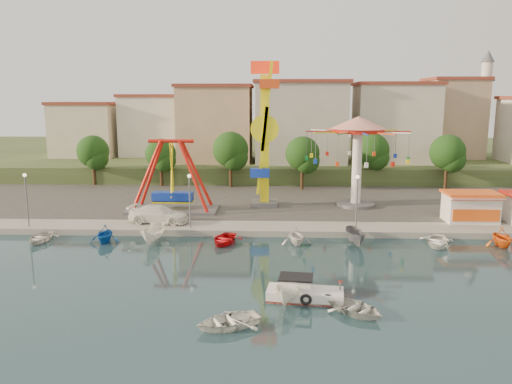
{
  "coord_description": "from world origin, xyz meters",
  "views": [
    {
      "loc": [
        0.04,
        -33.79,
        13.0
      ],
      "look_at": [
        -1.65,
        14.0,
        4.0
      ],
      "focal_mm": 35.0,
      "sensor_mm": 36.0,
      "label": 1
    }
  ],
  "objects_px": {
    "cabin_motorboat": "(303,293)",
    "skiff": "(289,291)",
    "kamikaze_tower": "(265,137)",
    "wave_swinger": "(358,141)",
    "rowboat_a": "(356,308)",
    "van": "(159,214)",
    "pirate_ship_ride": "(172,177)"
  },
  "relations": [
    {
      "from": "kamikaze_tower",
      "to": "wave_swinger",
      "type": "bearing_deg",
      "value": 1.02
    },
    {
      "from": "pirate_ship_ride",
      "to": "cabin_motorboat",
      "type": "relative_size",
      "value": 1.95
    },
    {
      "from": "skiff",
      "to": "van",
      "type": "distance_m",
      "value": 22.07
    },
    {
      "from": "cabin_motorboat",
      "to": "van",
      "type": "height_order",
      "value": "van"
    },
    {
      "from": "cabin_motorboat",
      "to": "skiff",
      "type": "bearing_deg",
      "value": -155.13
    },
    {
      "from": "rowboat_a",
      "to": "van",
      "type": "bearing_deg",
      "value": 85.41
    },
    {
      "from": "wave_swinger",
      "to": "van",
      "type": "distance_m",
      "value": 23.82
    },
    {
      "from": "skiff",
      "to": "van",
      "type": "xyz_separation_m",
      "value": [
        -12.61,
        18.1,
        0.73
      ]
    },
    {
      "from": "pirate_ship_ride",
      "to": "wave_swinger",
      "type": "distance_m",
      "value": 21.41
    },
    {
      "from": "wave_swinger",
      "to": "cabin_motorboat",
      "type": "bearing_deg",
      "value": -106.05
    },
    {
      "from": "pirate_ship_ride",
      "to": "kamikaze_tower",
      "type": "xyz_separation_m",
      "value": [
        10.28,
        2.87,
        4.21
      ]
    },
    {
      "from": "wave_swinger",
      "to": "rowboat_a",
      "type": "relative_size",
      "value": 3.2
    },
    {
      "from": "wave_swinger",
      "to": "cabin_motorboat",
      "type": "distance_m",
      "value": 28.61
    },
    {
      "from": "cabin_motorboat",
      "to": "rowboat_a",
      "type": "bearing_deg",
      "value": -26.32
    },
    {
      "from": "wave_swinger",
      "to": "skiff",
      "type": "height_order",
      "value": "wave_swinger"
    },
    {
      "from": "pirate_ship_ride",
      "to": "kamikaze_tower",
      "type": "height_order",
      "value": "kamikaze_tower"
    },
    {
      "from": "kamikaze_tower",
      "to": "skiff",
      "type": "xyz_separation_m",
      "value": [
        2.03,
        -26.58,
        -7.86
      ]
    },
    {
      "from": "wave_swinger",
      "to": "kamikaze_tower",
      "type": "bearing_deg",
      "value": -178.98
    },
    {
      "from": "pirate_ship_ride",
      "to": "cabin_motorboat",
      "type": "distance_m",
      "value": 27.18
    },
    {
      "from": "kamikaze_tower",
      "to": "wave_swinger",
      "type": "height_order",
      "value": "kamikaze_tower"
    },
    {
      "from": "pirate_ship_ride",
      "to": "van",
      "type": "xyz_separation_m",
      "value": [
        -0.3,
        -5.61,
        -2.91
      ]
    },
    {
      "from": "pirate_ship_ride",
      "to": "rowboat_a",
      "type": "relative_size",
      "value": 2.76
    },
    {
      "from": "skiff",
      "to": "van",
      "type": "bearing_deg",
      "value": 139.37
    },
    {
      "from": "rowboat_a",
      "to": "pirate_ship_ride",
      "type": "bearing_deg",
      "value": 78.12
    },
    {
      "from": "pirate_ship_ride",
      "to": "skiff",
      "type": "bearing_deg",
      "value": -62.57
    },
    {
      "from": "kamikaze_tower",
      "to": "van",
      "type": "height_order",
      "value": "kamikaze_tower"
    },
    {
      "from": "cabin_motorboat",
      "to": "pirate_ship_ride",
      "type": "bearing_deg",
      "value": 126.2
    },
    {
      "from": "cabin_motorboat",
      "to": "skiff",
      "type": "distance_m",
      "value": 1.01
    },
    {
      "from": "cabin_motorboat",
      "to": "rowboat_a",
      "type": "distance_m",
      "value": 3.75
    },
    {
      "from": "wave_swinger",
      "to": "van",
      "type": "height_order",
      "value": "wave_swinger"
    },
    {
      "from": "rowboat_a",
      "to": "van",
      "type": "height_order",
      "value": "van"
    },
    {
      "from": "cabin_motorboat",
      "to": "skiff",
      "type": "xyz_separation_m",
      "value": [
        -0.92,
        -0.3,
        0.28
      ]
    }
  ]
}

